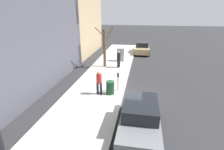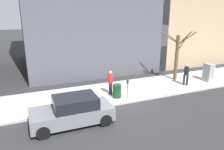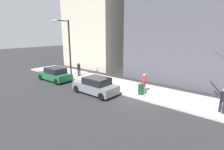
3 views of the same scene
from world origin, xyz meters
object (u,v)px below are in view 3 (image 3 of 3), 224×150
object	(u,v)px
streetlamp	(68,45)
pedestrian_near_meter	(223,99)
pedestrian_far_corner	(79,68)
parked_car_grey	(96,86)
parked_car_green	(55,74)
trash_bin	(141,89)
pedestrian_midblock	(144,82)
parking_meter	(144,88)

from	to	relation	value
streetlamp	pedestrian_near_meter	world-z (taller)	streetlamp
pedestrian_near_meter	pedestrian_far_corner	bearing A→B (deg)	27.26
parked_car_grey	parked_car_green	xyz separation A→B (m)	(0.17, 6.65, 0.00)
parked_car_grey	trash_bin	world-z (taller)	parked_car_grey
pedestrian_near_meter	pedestrian_midblock	world-z (taller)	same
pedestrian_near_meter	pedestrian_far_corner	size ratio (longest dim) A/B	1.00
parking_meter	pedestrian_midblock	world-z (taller)	pedestrian_midblock
parked_car_grey	parked_car_green	world-z (taller)	same
parked_car_grey	pedestrian_near_meter	xyz separation A→B (m)	(2.36, -9.32, 0.35)
pedestrian_midblock	parked_car_grey	bearing A→B (deg)	136.61
parked_car_green	streetlamp	xyz separation A→B (m)	(1.31, -0.87, 3.28)
parking_meter	pedestrian_near_meter	distance (m)	5.41
parked_car_grey	streetlamp	bearing A→B (deg)	75.53
parked_car_green	trash_bin	bearing A→B (deg)	-79.88
streetlamp	trash_bin	size ratio (longest dim) A/B	7.22
parked_car_green	pedestrian_near_meter	bearing A→B (deg)	-82.87
parked_car_grey	pedestrian_midblock	bearing A→B (deg)	-49.26
parked_car_grey	streetlamp	size ratio (longest dim) A/B	0.65
trash_bin	pedestrian_near_meter	world-z (taller)	pedestrian_near_meter
parking_meter	pedestrian_midblock	xyz separation A→B (m)	(1.17, 0.71, 0.11)
pedestrian_far_corner	parked_car_grey	bearing A→B (deg)	-44.60
parked_car_grey	pedestrian_near_meter	distance (m)	9.62
parking_meter	trash_bin	world-z (taller)	parking_meter
parked_car_grey	parking_meter	distance (m)	4.29
parking_meter	streetlamp	world-z (taller)	streetlamp
streetlamp	parked_car_grey	bearing A→B (deg)	-104.29
parked_car_green	streetlamp	bearing A→B (deg)	-34.44
parked_car_green	pedestrian_midblock	xyz separation A→B (m)	(2.64, -9.89, 0.35)
streetlamp	pedestrian_midblock	bearing A→B (deg)	-81.56
pedestrian_near_meter	pedestrian_far_corner	world-z (taller)	same
parked_car_green	pedestrian_near_meter	xyz separation A→B (m)	(2.20, -15.97, 0.35)
pedestrian_near_meter	trash_bin	bearing A→B (deg)	32.34
pedestrian_near_meter	parking_meter	bearing A→B (deg)	37.37
streetlamp	trash_bin	world-z (taller)	streetlamp
streetlamp	pedestrian_near_meter	bearing A→B (deg)	-86.62
pedestrian_near_meter	pedestrian_midblock	distance (m)	6.09
parked_car_green	trash_bin	world-z (taller)	parked_car_green
parked_car_grey	pedestrian_midblock	size ratio (longest dim) A/B	2.53
trash_bin	pedestrian_far_corner	distance (m)	9.37
parking_meter	pedestrian_far_corner	size ratio (longest dim) A/B	0.81
pedestrian_near_meter	parked_car_green	bearing A→B (deg)	37.53
parking_meter	trash_bin	size ratio (longest dim) A/B	1.50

